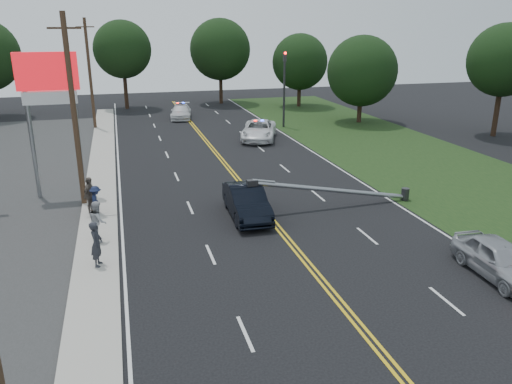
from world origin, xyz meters
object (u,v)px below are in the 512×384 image
object	(u,v)px
utility_pole_mid	(74,112)
utility_pole_far	(90,74)
waiting_sedan	(499,259)
emergency_b	(181,112)
bystander_b	(98,221)
crashed_sedan	(247,202)
bystander_d	(90,195)
pylon_sign	(49,90)
traffic_signal	(284,83)
bystander_c	(96,201)
fallen_streetlight	(341,190)
bystander_a	(97,244)
emergency_a	(259,130)

from	to	relation	value
utility_pole_mid	utility_pole_far	xyz separation A→B (m)	(0.00, 22.00, 0.00)
waiting_sedan	emergency_b	size ratio (longest dim) A/B	0.87
bystander_b	crashed_sedan	bearing A→B (deg)	-84.79
crashed_sedan	bystander_d	xyz separation A→B (m)	(-7.68, 2.39, 0.26)
pylon_sign	bystander_d	xyz separation A→B (m)	(1.74, -3.67, -4.93)
traffic_signal	utility_pole_mid	world-z (taller)	utility_pole_mid
bystander_b	bystander_c	world-z (taller)	bystander_b
fallen_streetlight	emergency_b	size ratio (longest dim) A/B	1.89
utility_pole_mid	emergency_b	world-z (taller)	utility_pole_mid
traffic_signal	pylon_sign	bearing A→B (deg)	-139.61
bystander_a	utility_pole_mid	bearing A→B (deg)	17.86
crashed_sedan	utility_pole_mid	bearing A→B (deg)	155.43
crashed_sedan	bystander_d	distance (m)	8.05
traffic_signal	emergency_b	bearing A→B (deg)	140.78
utility_pole_mid	waiting_sedan	size ratio (longest dim) A/B	2.31
crashed_sedan	bystander_b	world-z (taller)	bystander_b
bystander_d	utility_pole_far	bearing A→B (deg)	24.53
utility_pole_mid	crashed_sedan	distance (m)	10.03
pylon_sign	fallen_streetlight	bearing A→B (deg)	-22.22
waiting_sedan	crashed_sedan	bearing A→B (deg)	134.06
utility_pole_mid	crashed_sedan	bearing A→B (deg)	-26.56
utility_pole_mid	emergency_b	bearing A→B (deg)	71.27
emergency_a	traffic_signal	bearing A→B (deg)	71.42
bystander_a	bystander_b	bearing A→B (deg)	11.45
pylon_sign	utility_pole_far	world-z (taller)	utility_pole_far
fallen_streetlight	utility_pole_mid	size ratio (longest dim) A/B	0.94
traffic_signal	emergency_a	bearing A→B (deg)	-129.13
waiting_sedan	bystander_c	xyz separation A→B (m)	(-15.19, 10.70, 0.16)
pylon_sign	bystander_b	bearing A→B (deg)	-73.42
utility_pole_mid	bystander_c	bearing A→B (deg)	-71.22
pylon_sign	utility_pole_mid	size ratio (longest dim) A/B	0.80
pylon_sign	waiting_sedan	bearing A→B (deg)	-40.84
waiting_sedan	utility_pole_far	bearing A→B (deg)	117.12
bystander_a	emergency_b	bearing A→B (deg)	-1.65
crashed_sedan	bystander_a	xyz separation A→B (m)	(-7.20, -3.94, 0.25)
utility_pole_mid	traffic_signal	bearing A→B (deg)	45.80
emergency_a	emergency_b	distance (m)	13.03
traffic_signal	emergency_a	distance (m)	6.94
utility_pole_far	emergency_a	size ratio (longest dim) A/B	1.71
bystander_a	bystander_d	bearing A→B (deg)	15.65
emergency_a	bystander_a	distance (m)	24.83
pylon_sign	fallen_streetlight	xyz separation A→B (m)	(14.69, -6.00, -5.08)
utility_pole_far	pylon_sign	bearing A→B (deg)	-93.72
emergency_b	traffic_signal	bearing A→B (deg)	-29.62
fallen_streetlight	bystander_d	distance (m)	13.16
crashed_sedan	bystander_c	xyz separation A→B (m)	(-7.37, 1.86, 0.09)
crashed_sedan	emergency_a	world-z (taller)	emergency_a
utility_pole_far	emergency_b	size ratio (longest dim) A/B	2.02
pylon_sign	fallen_streetlight	size ratio (longest dim) A/B	0.85
bystander_d	waiting_sedan	bearing A→B (deg)	-102.45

